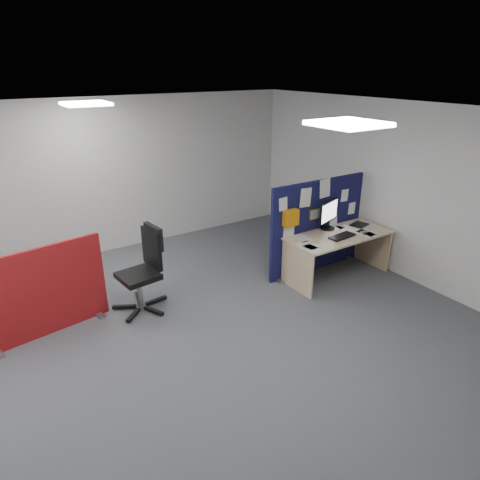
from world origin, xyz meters
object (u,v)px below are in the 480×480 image
red_divider (44,293)px  navy_divider (316,226)px  office_chair (145,264)px  main_desk (336,244)px  monitor_main (329,214)px

red_divider → navy_divider: bearing=-15.5°
red_divider → office_chair: bearing=-12.3°
office_chair → main_desk: bearing=-21.3°
main_desk → office_chair: 2.97m
navy_divider → monitor_main: size_ratio=3.55×
monitor_main → red_divider: 4.25m
navy_divider → monitor_main: (0.14, -0.12, 0.22)m
navy_divider → red_divider: bearing=173.9°
main_desk → red_divider: size_ratio=1.10×
navy_divider → main_desk: 0.43m
navy_divider → main_desk: navy_divider is taller
navy_divider → office_chair: 2.79m
main_desk → office_chair: size_ratio=1.47×
monitor_main → navy_divider: bearing=119.4°
monitor_main → office_chair: (-2.90, 0.49, -0.33)m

